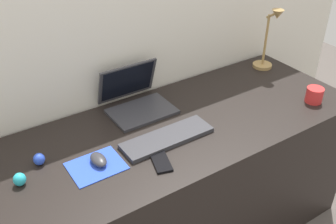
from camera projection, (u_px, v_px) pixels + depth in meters
The scene contains 11 objects.
back_wall at pixel (130, 82), 2.01m from camera, with size 3.05×0.05×1.60m, color silver.
desk at pixel (171, 188), 1.97m from camera, with size 1.85×0.69×0.74m, color black.
laptop at pixel (135, 98), 1.89m from camera, with size 0.30×0.28×0.21m.
keyboard at pixel (167, 138), 1.69m from camera, with size 0.41×0.13×0.02m, color #333338.
mousepad at pixel (96, 166), 1.54m from camera, with size 0.21×0.17×0.00m, color blue.
mouse at pixel (98, 160), 1.55m from camera, with size 0.06×0.10×0.03m, color #333338.
cell_phone at pixel (161, 162), 1.56m from camera, with size 0.06×0.13×0.01m, color black.
desk_lamp at pixel (269, 41), 2.18m from camera, with size 0.11×0.14×0.35m.
coffee_mug at pixel (314, 95), 1.94m from camera, with size 0.08×0.08×0.08m, color red.
toy_figurine_blue at pixel (39, 159), 1.54m from camera, with size 0.05×0.05×0.05m, color blue.
toy_figurine_cyan at pixel (20, 180), 1.44m from camera, with size 0.05×0.05×0.05m, color #28B7CC.
Camera 1 is at (-0.81, -1.20, 1.75)m, focal length 42.08 mm.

